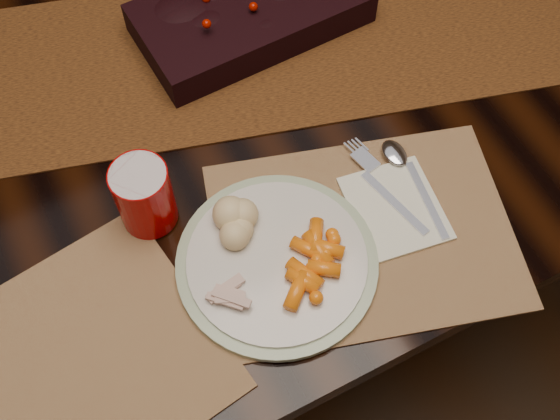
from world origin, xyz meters
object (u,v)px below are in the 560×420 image
dinner_plate (277,262)px  mashed_potatoes (237,216)px  turkey_shreds (234,292)px  baby_carrots (309,254)px  dining_table (220,207)px  red_cup (144,196)px  napkin (395,208)px  centerpiece (251,9)px  placemat_main (363,235)px

dinner_plate → mashed_potatoes: (-0.02, 0.07, 0.03)m
turkey_shreds → baby_carrots: bearing=1.6°
dining_table → red_cup: (-0.15, -0.18, 0.43)m
napkin → red_cup: bearing=163.1°
mashed_potatoes → red_cup: bearing=142.4°
turkey_shreds → napkin: size_ratio=0.54×
mashed_potatoes → dining_table: bearing=77.2°
dining_table → napkin: size_ratio=12.96×
baby_carrots → dinner_plate: bearing=156.5°
dining_table → dinner_plate: (-0.03, -0.32, 0.39)m
dinner_plate → napkin: dinner_plate is taller
dining_table → centerpiece: bearing=31.7°
baby_carrots → napkin: bearing=6.7°
dining_table → turkey_shreds: turkey_shreds is taller
baby_carrots → mashed_potatoes: size_ratio=1.41×
placemat_main → turkey_shreds: size_ratio=5.33×
mashed_potatoes → napkin: (0.20, -0.07, -0.04)m
placemat_main → dining_table: bearing=121.5°
baby_carrots → dining_table: bearing=90.5°
baby_carrots → mashed_potatoes: bearing=125.3°
centerpiece → dinner_plate: size_ratio=1.34×
centerpiece → red_cup: (-0.28, -0.25, 0.02)m
dinner_plate → mashed_potatoes: 0.08m
dining_table → turkey_shreds: 0.54m
dining_table → mashed_potatoes: size_ratio=21.74×
turkey_shreds → red_cup: red_cup is taller
centerpiece → placemat_main: (-0.03, -0.41, -0.04)m
dining_table → placemat_main: placemat_main is taller
placemat_main → mashed_potatoes: size_ratio=4.83×
placemat_main → mashed_potatoes: bearing=167.2°
turkey_shreds → dining_table: bearing=72.9°
napkin → mashed_potatoes: bearing=170.0°
dining_table → baby_carrots: (0.00, -0.34, 0.40)m
turkey_shreds → red_cup: size_ratio=0.72×
dining_table → mashed_potatoes: (-0.06, -0.25, 0.42)m
red_cup → dinner_plate: bearing=-50.2°
placemat_main → baby_carrots: size_ratio=3.43×
placemat_main → dinner_plate: size_ratio=1.51×
centerpiece → mashed_potatoes: 0.37m
turkey_shreds → napkin: (0.25, 0.02, -0.02)m
dinner_plate → turkey_shreds: (-0.07, -0.02, 0.02)m
dinner_plate → placemat_main: bearing=-6.2°
dinner_plate → napkin: size_ratio=1.91×
placemat_main → napkin: (0.06, 0.01, 0.00)m
mashed_potatoes → turkey_shreds: bearing=-118.3°
mashed_potatoes → napkin: 0.22m
dining_table → placemat_main: (0.09, -0.33, 0.38)m
placemat_main → mashed_potatoes: (-0.15, 0.08, 0.04)m
dining_table → dinner_plate: dinner_plate is taller
baby_carrots → turkey_shreds: 0.11m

